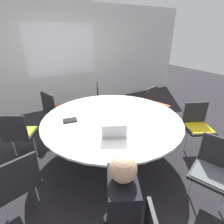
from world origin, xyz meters
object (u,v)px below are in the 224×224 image
object	(u,v)px
chair_3	(156,103)
chair_6	(18,132)
spiral_notebook	(70,120)
chair_7	(17,181)
person_0	(120,208)
laptop	(114,133)
chair_1	(214,168)
chair_4	(103,98)
chair_2	(197,123)
chair_5	(54,108)

from	to	relation	value
chair_3	chair_6	size ratio (longest dim) A/B	1.00
chair_6	spiral_notebook	xyz separation A→B (m)	(0.73, -0.45, 0.22)
chair_3	chair_7	bearing A→B (deg)	1.43
person_0	laptop	size ratio (longest dim) A/B	2.99
chair_1	chair_4	world-z (taller)	same
chair_7	laptop	bearing A→B (deg)	-16.99
chair_2	chair_6	bearing A→B (deg)	0.56
chair_1	chair_2	world-z (taller)	same
chair_6	person_0	xyz separation A→B (m)	(0.62, -2.06, 0.19)
chair_2	chair_3	size ratio (longest dim) A/B	1.00
chair_1	person_0	xyz separation A→B (m)	(-1.32, -0.00, 0.19)
chair_6	laptop	xyz separation A→B (m)	(1.10, -1.17, 0.26)
chair_4	spiral_notebook	bearing A→B (deg)	-20.79
chair_2	spiral_notebook	size ratio (longest dim) A/B	3.71
chair_3	chair_1	bearing A→B (deg)	49.57
chair_2	chair_3	world-z (taller)	same
chair_6	laptop	distance (m)	1.63
chair_3	laptop	size ratio (longest dim) A/B	2.14
chair_3	chair_5	distance (m)	2.22
chair_3	spiral_notebook	bearing A→B (deg)	-9.14
chair_6	chair_7	bearing A→B (deg)	-65.66
chair_7	chair_5	bearing A→B (deg)	51.10
chair_3	chair_5	world-z (taller)	same
laptop	spiral_notebook	size ratio (longest dim) A/B	1.73
person_0	chair_3	bearing A→B (deg)	-21.68
chair_4	spiral_notebook	distance (m)	1.68
chair_2	chair_3	bearing A→B (deg)	-66.53
person_0	chair_4	bearing A→B (deg)	2.43
chair_1	chair_5	size ratio (longest dim) A/B	1.00
chair_5	person_0	world-z (taller)	person_0
chair_5	person_0	distance (m)	2.78
person_0	chair_2	bearing A→B (deg)	-42.02
chair_1	chair_4	size ratio (longest dim) A/B	1.00
chair_1	laptop	world-z (taller)	laptop
chair_2	chair_1	bearing A→B (deg)	70.47
chair_3	chair_4	bearing A→B (deg)	-62.83
chair_4	chair_5	bearing A→B (deg)	-64.65
chair_1	chair_6	distance (m)	2.84
laptop	chair_7	bearing A→B (deg)	24.51
chair_2	laptop	size ratio (longest dim) A/B	2.14
chair_7	person_0	distance (m)	1.20
chair_1	chair_6	xyz separation A→B (m)	(-1.95, 2.06, 0.00)
chair_3	chair_6	world-z (taller)	same
chair_5	person_0	size ratio (longest dim) A/B	0.71
chair_4	laptop	bearing A→B (deg)	1.07
chair_5	laptop	size ratio (longest dim) A/B	2.14
chair_7	laptop	xyz separation A→B (m)	(1.19, -0.05, 0.26)
laptop	chair_2	bearing A→B (deg)	-155.86
chair_1	chair_5	distance (m)	3.02
chair_7	laptop	size ratio (longest dim) A/B	2.14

